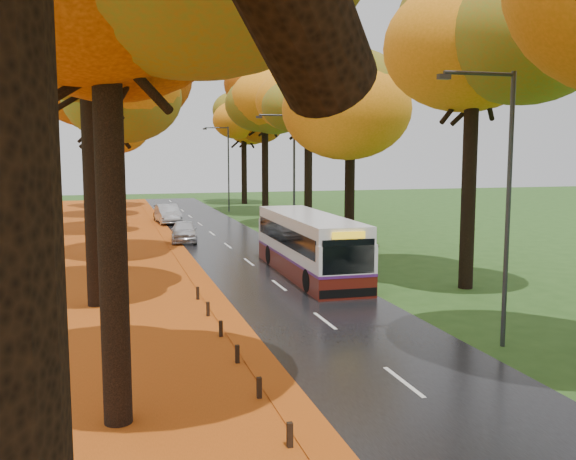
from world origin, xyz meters
name	(u,v)px	position (x,y,z in m)	size (l,w,h in m)	color
road	(245,259)	(0.00, 25.00, 0.02)	(6.50, 90.00, 0.04)	black
centre_line	(245,259)	(0.00, 25.00, 0.04)	(0.12, 90.00, 0.01)	silver
leaf_verge	(67,268)	(-9.00, 25.00, 0.01)	(12.00, 90.00, 0.02)	#9B400E
leaf_drift	(187,262)	(-3.05, 25.00, 0.04)	(0.90, 90.00, 0.01)	#BA4E13
trees_left	(99,77)	(-7.18, 27.06, 9.53)	(9.20, 74.00, 13.88)	black
trees_right	(359,82)	(7.19, 26.91, 9.69)	(9.30, 74.20, 13.96)	black
bollard_row	(273,410)	(-3.70, 4.70, 0.26)	(0.11, 23.51, 0.52)	black
streetlamp_near	(501,188)	(3.95, 8.00, 4.71)	(2.45, 0.18, 8.00)	#333538
streetlamp_mid	(290,168)	(3.95, 30.00, 4.71)	(2.45, 0.18, 8.00)	#333538
streetlamp_far	(226,162)	(3.95, 52.00, 4.71)	(2.45, 0.18, 8.00)	#333538
bus	(309,244)	(1.95, 19.90, 1.50)	(2.59, 10.66, 2.79)	#4D130C
car_white	(184,231)	(-2.35, 32.48, 0.71)	(1.59, 3.96, 1.35)	silver
car_silver	(168,214)	(-2.35, 43.32, 0.78)	(1.57, 4.51, 1.49)	#9EA0A5
car_dark	(166,214)	(-2.35, 44.71, 0.64)	(1.69, 4.15, 1.20)	black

